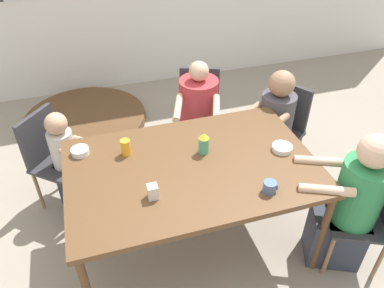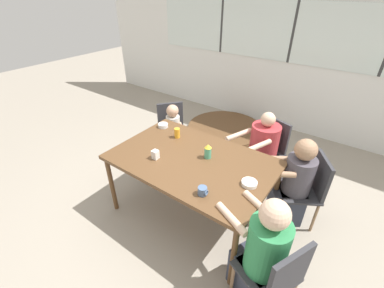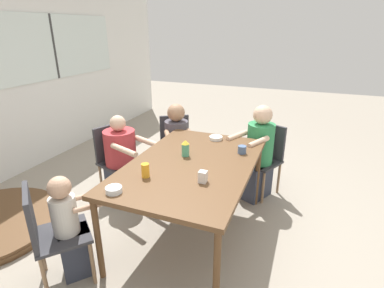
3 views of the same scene
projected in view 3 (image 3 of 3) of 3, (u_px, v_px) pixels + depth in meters
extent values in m
plane|color=gray|center=(192.00, 233.00, 2.98)|extent=(16.00, 16.00, 0.00)
cube|color=#333333|center=(54.00, 47.00, 4.44)|extent=(0.04, 0.01, 0.92)
cube|color=brown|center=(192.00, 165.00, 2.71)|extent=(1.66, 1.07, 0.04)
cylinder|color=brown|center=(217.00, 274.00, 2.01)|extent=(0.05, 0.05, 0.74)
cylinder|color=brown|center=(257.00, 175.00, 3.36)|extent=(0.05, 0.05, 0.74)
cylinder|color=brown|center=(98.00, 239.00, 2.34)|extent=(0.05, 0.05, 0.74)
cylinder|color=brown|center=(179.00, 162.00, 3.69)|extent=(0.05, 0.05, 0.74)
cube|color=#333338|center=(260.00, 162.00, 3.58)|extent=(0.53, 0.53, 0.03)
cube|color=#333338|center=(270.00, 141.00, 3.62)|extent=(0.19, 0.36, 0.42)
cylinder|color=#8C6B4C|center=(263.00, 188.00, 3.43)|extent=(0.03, 0.03, 0.40)
cylinder|color=#8C6B4C|center=(239.00, 178.00, 3.66)|extent=(0.03, 0.03, 0.40)
cylinder|color=#8C6B4C|center=(279.00, 178.00, 3.66)|extent=(0.03, 0.03, 0.40)
cylinder|color=#8C6B4C|center=(255.00, 169.00, 3.88)|extent=(0.03, 0.03, 0.40)
cube|color=#333338|center=(120.00, 163.00, 3.54)|extent=(0.51, 0.51, 0.03)
cube|color=#333338|center=(109.00, 142.00, 3.57)|extent=(0.37, 0.16, 0.42)
cylinder|color=#8C6B4C|center=(141.00, 179.00, 3.63)|extent=(0.03, 0.03, 0.40)
cylinder|color=#8C6B4C|center=(118.00, 189.00, 3.40)|extent=(0.03, 0.03, 0.40)
cylinder|color=#8C6B4C|center=(124.00, 171.00, 3.84)|extent=(0.03, 0.03, 0.40)
cylinder|color=#8C6B4C|center=(101.00, 180.00, 3.61)|extent=(0.03, 0.03, 0.40)
cube|color=#333338|center=(176.00, 151.00, 3.89)|extent=(0.55, 0.55, 0.03)
cube|color=#333338|center=(174.00, 131.00, 3.97)|extent=(0.23, 0.34, 0.42)
cylinder|color=#8C6B4C|center=(192.00, 171.00, 3.84)|extent=(0.03, 0.03, 0.40)
cylinder|color=#8C6B4C|center=(165.00, 173.00, 3.78)|extent=(0.03, 0.03, 0.40)
cylinder|color=#8C6B4C|center=(187.00, 160.00, 4.15)|extent=(0.03, 0.03, 0.40)
cylinder|color=#8C6B4C|center=(163.00, 162.00, 4.09)|extent=(0.03, 0.03, 0.40)
cube|color=#333338|center=(62.00, 235.00, 2.32)|extent=(0.56, 0.56, 0.03)
cube|color=#333338|center=(31.00, 217.00, 2.16)|extent=(0.27, 0.31, 0.42)
cylinder|color=#8C6B4C|center=(84.00, 238.00, 2.61)|extent=(0.03, 0.03, 0.40)
cylinder|color=#8C6B4C|center=(92.00, 263.00, 2.34)|extent=(0.03, 0.03, 0.40)
cylinder|color=#8C6B4C|center=(42.00, 251.00, 2.46)|extent=(0.03, 0.03, 0.40)
cylinder|color=#8C6B4C|center=(45.00, 279.00, 2.18)|extent=(0.03, 0.03, 0.40)
cube|color=#333847|center=(254.00, 180.00, 3.59)|extent=(0.45, 0.40, 0.43)
cylinder|color=#2D844C|center=(260.00, 143.00, 3.46)|extent=(0.31, 0.31, 0.47)
sphere|color=#DBB293|center=(263.00, 115.00, 3.34)|extent=(0.22, 0.22, 0.22)
cylinder|color=#DBB293|center=(258.00, 142.00, 3.16)|extent=(0.33, 0.19, 0.06)
cylinder|color=#DBB293|center=(237.00, 136.00, 3.34)|extent=(0.33, 0.19, 0.06)
cube|color=#333847|center=(127.00, 181.00, 3.55)|extent=(0.45, 0.52, 0.43)
cylinder|color=#B23338|center=(120.00, 147.00, 3.44)|extent=(0.36, 0.36, 0.40)
sphere|color=#DBB293|center=(118.00, 123.00, 3.33)|extent=(0.18, 0.18, 0.18)
cylinder|color=#DBB293|center=(148.00, 142.00, 3.33)|extent=(0.19, 0.39, 0.06)
cylinder|color=#DBB293|center=(124.00, 150.00, 3.10)|extent=(0.19, 0.39, 0.06)
cube|color=#333847|center=(178.00, 169.00, 3.87)|extent=(0.44, 0.41, 0.43)
cylinder|color=#4C4751|center=(177.00, 137.00, 3.77)|extent=(0.29, 0.29, 0.41)
sphere|color=#A37A5B|center=(176.00, 113.00, 3.66)|extent=(0.22, 0.22, 0.22)
cylinder|color=#A37A5B|center=(190.00, 135.00, 3.53)|extent=(0.31, 0.22, 0.06)
cylinder|color=#A37A5B|center=(168.00, 136.00, 3.48)|extent=(0.31, 0.22, 0.06)
cube|color=#333847|center=(76.00, 252.00, 2.43)|extent=(0.29, 0.28, 0.43)
cylinder|color=beige|center=(64.00, 215.00, 2.28)|extent=(0.19, 0.19, 0.31)
sphere|color=tan|center=(59.00, 188.00, 2.19)|extent=(0.17, 0.17, 0.17)
cylinder|color=tan|center=(84.00, 197.00, 2.40)|extent=(0.19, 0.17, 0.04)
cylinder|color=tan|center=(88.00, 207.00, 2.25)|extent=(0.19, 0.17, 0.04)
cylinder|color=slate|center=(242.00, 150.00, 2.89)|extent=(0.08, 0.08, 0.08)
torus|color=slate|center=(243.00, 148.00, 2.92)|extent=(0.01, 0.05, 0.05)
cylinder|color=#4CA57F|center=(185.00, 150.00, 2.82)|extent=(0.07, 0.07, 0.12)
cone|color=gold|center=(185.00, 142.00, 2.79)|extent=(0.07, 0.07, 0.04)
cylinder|color=gold|center=(145.00, 170.00, 2.42)|extent=(0.07, 0.07, 0.12)
cube|color=silver|center=(203.00, 177.00, 2.34)|extent=(0.06, 0.06, 0.09)
cylinder|color=silver|center=(114.00, 190.00, 2.20)|extent=(0.12, 0.12, 0.04)
cylinder|color=white|center=(216.00, 138.00, 3.25)|extent=(0.14, 0.14, 0.04)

